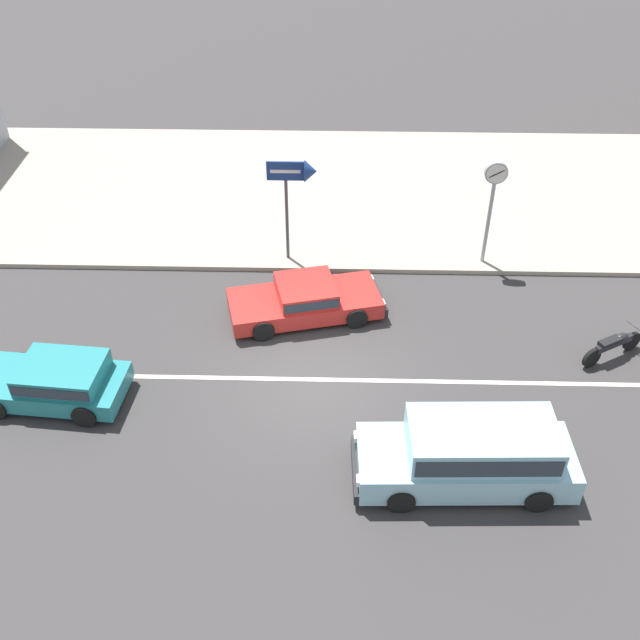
% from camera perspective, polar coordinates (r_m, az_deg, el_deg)
% --- Properties ---
extents(ground_plane, '(160.00, 160.00, 0.00)m').
position_cam_1_polar(ground_plane, '(19.12, -0.38, -4.56)').
color(ground_plane, '#383535').
extents(lane_centre_stripe, '(50.40, 0.14, 0.01)m').
position_cam_1_polar(lane_centre_stripe, '(19.12, -0.38, -4.55)').
color(lane_centre_stripe, silver).
rests_on(lane_centre_stripe, ground).
extents(kerb_strip, '(68.00, 10.00, 0.15)m').
position_cam_1_polar(kerb_strip, '(27.11, 0.26, 9.77)').
color(kerb_strip, '#9E9384').
rests_on(kerb_strip, ground).
extents(hatchback_teal_1, '(3.82, 2.05, 1.10)m').
position_cam_1_polar(hatchback_teal_1, '(19.33, -19.53, -4.36)').
color(hatchback_teal_1, teal).
rests_on(hatchback_teal_1, ground).
extents(sedan_red_3, '(4.58, 2.68, 1.06)m').
position_cam_1_polar(sedan_red_3, '(20.87, -1.09, 1.59)').
color(sedan_red_3, red).
rests_on(sedan_red_3, ground).
extents(minivan_pale_blue_4, '(4.82, 2.01, 1.56)m').
position_cam_1_polar(minivan_pale_blue_4, '(16.59, 11.54, -9.82)').
color(minivan_pale_blue_4, '#93C6D6').
rests_on(minivan_pale_blue_4, ground).
extents(motorcycle_0, '(1.78, 1.12, 0.80)m').
position_cam_1_polar(motorcycle_0, '(20.93, 21.47, -1.79)').
color(motorcycle_0, black).
rests_on(motorcycle_0, ground).
extents(street_clock, '(0.66, 0.22, 3.33)m').
position_cam_1_polar(street_clock, '(22.44, 13.09, 9.75)').
color(street_clock, '#9E9EA3').
rests_on(street_clock, kerb_strip).
extents(arrow_signboard, '(1.45, 0.64, 3.29)m').
position_cam_1_polar(arrow_signboard, '(21.88, -1.31, 10.80)').
color(arrow_signboard, '#4C4C51').
rests_on(arrow_signboard, kerb_strip).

